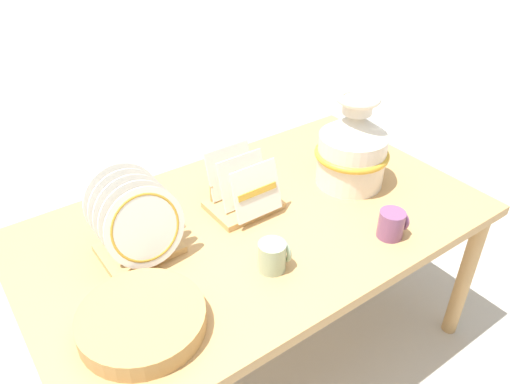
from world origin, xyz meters
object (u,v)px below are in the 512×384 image
mug_sage_glaze (273,256)px  dish_rack_round_plates (137,226)px  mug_plum_glaze (392,224)px  wicker_charger_stack (142,320)px  dish_rack_square_plates (243,195)px  ceramic_vase (353,147)px

mug_sage_glaze → dish_rack_round_plates: bearing=135.3°
dish_rack_round_plates → mug_plum_glaze: 0.76m
mug_sage_glaze → wicker_charger_stack: bearing=177.9°
wicker_charger_stack → mug_plum_glaze: size_ratio=3.56×
dish_rack_round_plates → dish_rack_square_plates: dish_rack_round_plates is taller
ceramic_vase → dish_rack_square_plates: (-0.40, 0.09, -0.09)m
wicker_charger_stack → dish_rack_round_plates: bearing=65.9°
dish_rack_round_plates → mug_sage_glaze: bearing=-44.7°
ceramic_vase → wicker_charger_stack: ceramic_vase is taller
ceramic_vase → wicker_charger_stack: (-0.89, -0.19, -0.12)m
mug_sage_glaze → ceramic_vase: bearing=22.0°
dish_rack_square_plates → mug_sage_glaze: bearing=-108.5°
dish_rack_square_plates → mug_sage_glaze: (-0.10, -0.29, -0.01)m
mug_sage_glaze → dish_rack_square_plates: bearing=71.5°
dish_rack_round_plates → dish_rack_square_plates: bearing=2.1°
dish_rack_square_plates → dish_rack_round_plates: bearing=-177.9°
dish_rack_square_plates → mug_sage_glaze: 0.31m
ceramic_vase → dish_rack_square_plates: bearing=167.3°
ceramic_vase → dish_rack_square_plates: ceramic_vase is taller
mug_plum_glaze → ceramic_vase: bearing=69.3°
wicker_charger_stack → mug_sage_glaze: size_ratio=3.56×
mug_sage_glaze → mug_plum_glaze: size_ratio=1.00×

